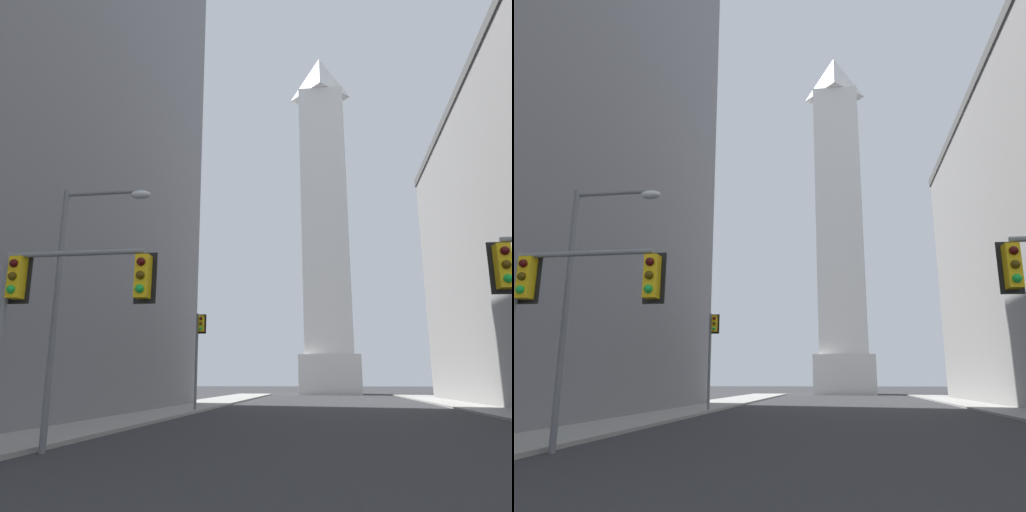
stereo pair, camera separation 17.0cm
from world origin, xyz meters
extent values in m
cube|color=gray|center=(-11.21, 28.12, 0.07)|extent=(5.00, 93.72, 0.15)
cube|color=silver|center=(0.00, 78.10, 2.94)|extent=(9.31, 9.31, 5.89)
cube|color=white|center=(0.00, 78.10, 28.52)|extent=(7.45, 7.45, 45.26)
pyramid|color=white|center=(0.00, 78.10, 55.24)|extent=(7.45, 7.45, 8.19)
cube|color=#E5B20F|center=(3.95, 9.97, 4.70)|extent=(0.35, 0.35, 1.10)
cube|color=black|center=(3.94, 10.15, 4.70)|extent=(0.58, 0.05, 1.32)
sphere|color=#410907|center=(3.96, 9.78, 5.04)|extent=(0.22, 0.22, 0.22)
sphere|color=#483506|center=(3.96, 9.78, 4.70)|extent=(0.22, 0.22, 0.22)
sphere|color=green|center=(3.96, 9.78, 4.36)|extent=(0.22, 0.22, 0.22)
cube|color=#E5B20F|center=(-8.32, 9.14, 4.59)|extent=(0.34, 0.34, 1.10)
cube|color=black|center=(-8.32, 9.32, 4.59)|extent=(0.58, 0.04, 1.32)
sphere|color=#410907|center=(-8.32, 8.95, 4.93)|extent=(0.22, 0.22, 0.22)
sphere|color=#483506|center=(-8.32, 8.95, 4.59)|extent=(0.22, 0.22, 0.22)
sphere|color=green|center=(-8.32, 8.95, 4.25)|extent=(0.22, 0.22, 0.22)
cylinder|color=slate|center=(-6.75, 9.14, 5.19)|extent=(3.72, 0.14, 0.14)
sphere|color=slate|center=(-8.61, 9.14, 5.19)|extent=(0.18, 0.18, 0.18)
cube|color=#E5B20F|center=(-4.90, 9.14, 4.52)|extent=(0.34, 0.34, 1.10)
cube|color=black|center=(-4.89, 9.32, 4.52)|extent=(0.58, 0.04, 1.32)
sphere|color=#410907|center=(-4.90, 8.95, 4.86)|extent=(0.22, 0.22, 0.22)
sphere|color=#483506|center=(-4.90, 8.95, 4.52)|extent=(0.22, 0.22, 0.22)
sphere|color=green|center=(-4.90, 8.95, 4.18)|extent=(0.22, 0.22, 0.22)
cylinder|color=slate|center=(-9.10, 30.75, 3.25)|extent=(0.18, 0.18, 6.49)
cylinder|color=#262626|center=(-9.10, 30.75, 0.05)|extent=(0.40, 0.40, 0.10)
cube|color=#E5B20F|center=(-8.81, 30.75, 5.79)|extent=(0.34, 0.34, 1.10)
cube|color=black|center=(-8.81, 30.93, 5.79)|extent=(0.58, 0.04, 1.32)
sphere|color=#410907|center=(-8.82, 30.56, 6.14)|extent=(0.22, 0.22, 0.22)
sphere|color=#483506|center=(-8.82, 30.56, 5.79)|extent=(0.22, 0.22, 0.22)
sphere|color=green|center=(-8.82, 30.56, 5.45)|extent=(0.22, 0.22, 0.22)
cylinder|color=slate|center=(-8.44, 11.38, 3.95)|extent=(0.20, 0.20, 7.90)
cylinder|color=slate|center=(-7.21, 11.38, 7.75)|extent=(2.45, 0.12, 0.12)
sphere|color=slate|center=(-8.44, 11.38, 7.75)|extent=(0.20, 0.20, 0.20)
ellipsoid|color=silver|center=(-5.98, 11.38, 7.63)|extent=(0.64, 0.36, 0.26)
camera|label=1|loc=(-0.40, -2.59, 1.98)|focal=35.00mm
camera|label=2|loc=(-0.23, -2.57, 1.98)|focal=35.00mm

